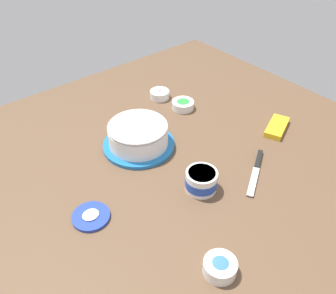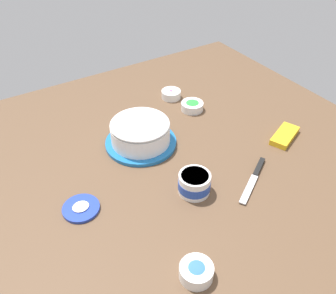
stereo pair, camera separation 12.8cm
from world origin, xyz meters
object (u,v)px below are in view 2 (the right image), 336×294
(frosting_tub_lid, at_px, (81,208))
(sprinkle_bowl_green, at_px, (192,106))
(spreading_knife, at_px, (255,176))
(sprinkle_bowl_blue, at_px, (196,271))
(candy_box_lower, at_px, (285,136))
(frosting_tub, at_px, (194,183))
(sprinkle_bowl_rainbow, at_px, (171,94))
(frosted_cake, at_px, (140,133))

(frosting_tub_lid, height_order, sprinkle_bowl_green, sprinkle_bowl_green)
(spreading_knife, relative_size, sprinkle_bowl_green, 2.27)
(frosting_tub_lid, height_order, sprinkle_bowl_blue, sprinkle_bowl_blue)
(frosting_tub_lid, xyz_separation_m, sprinkle_bowl_green, (-0.61, -0.28, 0.01))
(frosting_tub_lid, relative_size, candy_box_lower, 0.78)
(frosting_tub_lid, bearing_deg, sprinkle_bowl_green, -155.52)
(frosting_tub_lid, distance_m, spreading_knife, 0.58)
(frosting_tub, xyz_separation_m, sprinkle_bowl_rainbow, (-0.25, -0.53, -0.02))
(sprinkle_bowl_blue, bearing_deg, frosting_tub, -124.31)
(frosting_tub, height_order, candy_box_lower, frosting_tub)
(spreading_knife, distance_m, sprinkle_bowl_rainbow, 0.58)
(frosting_tub_lid, relative_size, sprinkle_bowl_blue, 1.29)
(frosted_cake, distance_m, sprinkle_bowl_blue, 0.57)
(sprinkle_bowl_blue, bearing_deg, sprinkle_bowl_rainbow, -118.33)
(frosted_cake, bearing_deg, sprinkle_bowl_blue, 75.48)
(frosting_tub_lid, xyz_separation_m, spreading_knife, (-0.55, 0.18, -0.00))
(spreading_knife, relative_size, sprinkle_bowl_blue, 2.40)
(frosting_tub, height_order, sprinkle_bowl_rainbow, frosting_tub)
(sprinkle_bowl_green, bearing_deg, sprinkle_bowl_rainbow, -80.14)
(frosting_tub, relative_size, frosting_tub_lid, 0.91)
(frosted_cake, xyz_separation_m, spreading_knife, (-0.24, 0.36, -0.05))
(sprinkle_bowl_rainbow, xyz_separation_m, candy_box_lower, (-0.21, 0.48, -0.01))
(frosted_cake, relative_size, sprinkle_bowl_green, 2.83)
(frosting_tub, bearing_deg, sprinkle_bowl_green, -124.38)
(frosting_tub, height_order, sprinkle_bowl_blue, frosting_tub)
(sprinkle_bowl_blue, relative_size, candy_box_lower, 0.60)
(sprinkle_bowl_green, bearing_deg, frosted_cake, 16.93)
(spreading_knife, relative_size, sprinkle_bowl_rainbow, 2.49)
(frosting_tub_lid, distance_m, sprinkle_bowl_rainbow, 0.71)
(frosting_tub_lid, relative_size, sprinkle_bowl_green, 1.22)
(frosted_cake, height_order, frosting_tub, frosted_cake)
(frosted_cake, height_order, sprinkle_bowl_green, frosted_cake)
(frosting_tub, distance_m, spreading_knife, 0.22)
(frosted_cake, distance_m, candy_box_lower, 0.55)
(frosted_cake, height_order, sprinkle_bowl_blue, frosted_cake)
(frosted_cake, height_order, candy_box_lower, frosted_cake)
(frosting_tub_lid, height_order, sprinkle_bowl_rainbow, sprinkle_bowl_rainbow)
(frosting_tub_lid, relative_size, spreading_knife, 0.54)
(frosted_cake, relative_size, frosting_tub, 2.55)
(frosting_tub, xyz_separation_m, candy_box_lower, (-0.46, -0.05, -0.03))
(frosted_cake, distance_m, frosting_tub_lid, 0.36)
(sprinkle_bowl_green, relative_size, candy_box_lower, 0.64)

